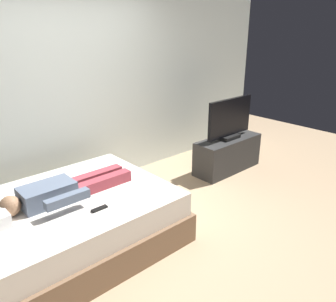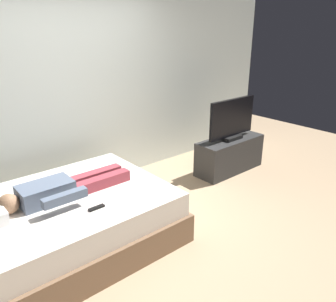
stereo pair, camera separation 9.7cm
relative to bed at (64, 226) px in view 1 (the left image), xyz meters
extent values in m
plane|color=tan|center=(0.71, -0.42, -0.26)|extent=(10.00, 10.00, 0.00)
cube|color=silver|center=(1.11, 1.17, 1.14)|extent=(6.40, 0.10, 2.80)
cube|color=brown|center=(0.00, 0.00, -0.11)|extent=(2.09, 1.51, 0.30)
cube|color=silver|center=(0.00, 0.00, 0.16)|extent=(2.01, 1.43, 0.24)
cube|color=slate|center=(-0.10, 0.04, 0.37)|extent=(0.48, 0.28, 0.18)
sphere|color=#936B4C|center=(-0.43, 0.04, 0.37)|extent=(0.18, 0.18, 0.18)
cube|color=#993842|center=(0.44, -0.04, 0.33)|extent=(0.60, 0.11, 0.11)
cube|color=#993842|center=(0.44, 0.12, 0.33)|extent=(0.60, 0.11, 0.11)
cube|color=slate|center=(-0.04, -0.24, 0.41)|extent=(0.40, 0.08, 0.08)
cube|color=black|center=(0.18, -0.38, 0.29)|extent=(0.15, 0.04, 0.02)
cube|color=#2D2D2D|center=(2.69, 0.17, -0.01)|extent=(1.10, 0.40, 0.50)
cube|color=black|center=(2.69, 0.17, 0.26)|extent=(0.32, 0.20, 0.05)
cube|color=black|center=(2.69, 0.17, 0.56)|extent=(0.88, 0.05, 0.54)
camera|label=1|loc=(-1.12, -2.73, 1.82)|focal=36.22mm
camera|label=2|loc=(-1.05, -2.80, 1.82)|focal=36.22mm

